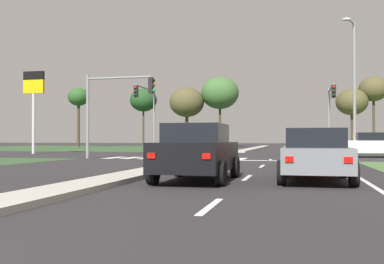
% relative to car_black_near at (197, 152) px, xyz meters
% --- Properties ---
extents(ground_plane, '(200.00, 200.00, 0.00)m').
position_rel_car_black_near_xyz_m(ground_plane, '(-2.23, 19.51, -0.82)').
color(ground_plane, '#282628').
extents(grass_verge_far_left, '(35.00, 35.00, 0.01)m').
position_rel_car_black_near_xyz_m(grass_verge_far_left, '(-27.73, 44.01, -0.82)').
color(grass_verge_far_left, '#2D4C28').
rests_on(grass_verge_far_left, ground).
extents(median_island_near, '(1.20, 22.00, 0.14)m').
position_rel_car_black_near_xyz_m(median_island_near, '(-2.23, 0.51, -0.75)').
color(median_island_near, '#ADA89E').
rests_on(median_island_near, ground).
extents(median_island_far, '(1.20, 36.00, 0.14)m').
position_rel_car_black_near_xyz_m(median_island_far, '(-2.23, 44.51, -0.75)').
color(median_island_far, '#ADA89E').
rests_on(median_island_far, ground).
extents(lane_dash_near, '(0.14, 2.00, 0.01)m').
position_rel_car_black_near_xyz_m(lane_dash_near, '(1.27, -4.65, -0.82)').
color(lane_dash_near, silver).
rests_on(lane_dash_near, ground).
extents(lane_dash_second, '(0.14, 2.00, 0.01)m').
position_rel_car_black_near_xyz_m(lane_dash_second, '(1.27, 1.35, -0.82)').
color(lane_dash_second, silver).
rests_on(lane_dash_second, ground).
extents(lane_dash_third, '(0.14, 2.00, 0.01)m').
position_rel_car_black_near_xyz_m(lane_dash_third, '(1.27, 7.35, -0.82)').
color(lane_dash_third, silver).
rests_on(lane_dash_third, ground).
extents(lane_dash_fourth, '(0.14, 2.00, 0.01)m').
position_rel_car_black_near_xyz_m(lane_dash_fourth, '(1.27, 13.35, -0.82)').
color(lane_dash_fourth, silver).
rests_on(lane_dash_fourth, ground).
extents(edge_line_right, '(0.14, 24.00, 0.01)m').
position_rel_car_black_near_xyz_m(edge_line_right, '(4.62, 1.51, -0.82)').
color(edge_line_right, silver).
rests_on(edge_line_right, ground).
extents(stop_bar_near, '(6.40, 0.50, 0.01)m').
position_rel_car_black_near_xyz_m(stop_bar_near, '(1.57, 12.51, -0.82)').
color(stop_bar_near, silver).
rests_on(stop_bar_near, ground).
extents(crosswalk_bar_near, '(0.70, 2.80, 0.01)m').
position_rel_car_black_near_xyz_m(crosswalk_bar_near, '(-8.63, 14.31, -0.82)').
color(crosswalk_bar_near, silver).
rests_on(crosswalk_bar_near, ground).
extents(crosswalk_bar_second, '(0.70, 2.80, 0.01)m').
position_rel_car_black_near_xyz_m(crosswalk_bar_second, '(-7.48, 14.31, -0.82)').
color(crosswalk_bar_second, silver).
rests_on(crosswalk_bar_second, ground).
extents(crosswalk_bar_third, '(0.70, 2.80, 0.01)m').
position_rel_car_black_near_xyz_m(crosswalk_bar_third, '(-6.33, 14.31, -0.82)').
color(crosswalk_bar_third, silver).
rests_on(crosswalk_bar_third, ground).
extents(crosswalk_bar_fourth, '(0.70, 2.80, 0.01)m').
position_rel_car_black_near_xyz_m(crosswalk_bar_fourth, '(-5.18, 14.31, -0.82)').
color(crosswalk_bar_fourth, silver).
rests_on(crosswalk_bar_fourth, ground).
extents(crosswalk_bar_fifth, '(0.70, 2.80, 0.01)m').
position_rel_car_black_near_xyz_m(crosswalk_bar_fifth, '(-4.03, 14.31, -0.82)').
color(crosswalk_bar_fifth, silver).
rests_on(crosswalk_bar_fifth, ground).
extents(crosswalk_bar_sixth, '(0.70, 2.80, 0.01)m').
position_rel_car_black_near_xyz_m(crosswalk_bar_sixth, '(-2.88, 14.31, -0.82)').
color(crosswalk_bar_sixth, silver).
rests_on(crosswalk_bar_sixth, ground).
extents(crosswalk_bar_seventh, '(0.70, 2.80, 0.01)m').
position_rel_car_black_near_xyz_m(crosswalk_bar_seventh, '(-1.73, 14.31, -0.82)').
color(crosswalk_bar_seventh, silver).
rests_on(crosswalk_bar_seventh, ground).
extents(crosswalk_bar_eighth, '(0.70, 2.80, 0.01)m').
position_rel_car_black_near_xyz_m(crosswalk_bar_eighth, '(-0.58, 14.31, -0.82)').
color(crosswalk_bar_eighth, silver).
rests_on(crosswalk_bar_eighth, ground).
extents(car_black_near, '(2.02, 4.19, 1.62)m').
position_rel_car_black_near_xyz_m(car_black_near, '(0.00, 0.00, 0.00)').
color(car_black_near, black).
rests_on(car_black_near, ground).
extents(car_red_second, '(2.10, 4.42, 1.53)m').
position_rel_car_black_near_xyz_m(car_red_second, '(3.47, 6.09, -0.04)').
color(car_red_second, '#A31919').
rests_on(car_red_second, ground).
extents(car_grey_third, '(1.99, 4.27, 1.48)m').
position_rel_car_black_near_xyz_m(car_grey_third, '(3.26, 0.66, -0.06)').
color(car_grey_third, slate).
rests_on(car_grey_third, ground).
extents(car_white_fourth, '(4.58, 2.04, 1.62)m').
position_rel_car_black_near_xyz_m(car_white_fourth, '(7.50, 18.52, 0.00)').
color(car_white_fourth, silver).
rests_on(car_white_fourth, ground).
extents(traffic_signal_far_left, '(0.32, 5.05, 5.80)m').
position_rel_car_black_near_xyz_m(traffic_signal_far_left, '(-9.83, 24.30, 3.19)').
color(traffic_signal_far_left, gray).
rests_on(traffic_signal_far_left, ground).
extents(traffic_signal_far_right, '(0.32, 5.22, 5.42)m').
position_rel_car_black_near_xyz_m(traffic_signal_far_right, '(5.37, 24.16, 2.95)').
color(traffic_signal_far_right, gray).
rests_on(traffic_signal_far_right, ground).
extents(traffic_signal_near_left, '(4.46, 0.32, 5.18)m').
position_rel_car_black_near_xyz_m(traffic_signal_near_left, '(-8.16, 12.91, 2.75)').
color(traffic_signal_near_left, gray).
rests_on(traffic_signal_near_left, ground).
extents(street_lamp_second, '(1.04, 2.00, 8.87)m').
position_rel_car_black_near_xyz_m(street_lamp_second, '(6.41, 18.31, 4.14)').
color(street_lamp_second, gray).
rests_on(street_lamp_second, ground).
extents(fuel_price_totem, '(1.80, 0.24, 6.72)m').
position_rel_car_black_near_xyz_m(fuel_price_totem, '(-18.09, 19.90, 4.10)').
color(fuel_price_totem, silver).
rests_on(fuel_price_totem, ground).
extents(treeline_near, '(3.25, 3.25, 9.09)m').
position_rel_car_black_near_xyz_m(treeline_near, '(-29.91, 50.19, 6.70)').
color(treeline_near, '#423323').
rests_on(treeline_near, ground).
extents(treeline_second, '(4.20, 4.20, 9.07)m').
position_rel_car_black_near_xyz_m(treeline_second, '(-20.49, 53.34, 6.43)').
color(treeline_second, '#423323').
rests_on(treeline_second, ground).
extents(treeline_third, '(5.09, 5.09, 8.78)m').
position_rel_car_black_near_xyz_m(treeline_third, '(-12.92, 50.90, 5.75)').
color(treeline_third, '#423323').
rests_on(treeline_third, ground).
extents(treeline_fourth, '(5.50, 5.50, 10.28)m').
position_rel_car_black_near_xyz_m(treeline_fourth, '(-8.15, 51.80, 7.09)').
color(treeline_fourth, '#423323').
rests_on(treeline_fourth, ground).
extents(treeline_fifth, '(4.15, 4.15, 7.91)m').
position_rel_car_black_near_xyz_m(treeline_fifth, '(9.90, 49.87, 5.28)').
color(treeline_fifth, '#423323').
rests_on(treeline_fifth, ground).
extents(treeline_sixth, '(3.82, 3.82, 9.46)m').
position_rel_car_black_near_xyz_m(treeline_sixth, '(12.71, 50.47, 6.95)').
color(treeline_sixth, '#423323').
rests_on(treeline_sixth, ground).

